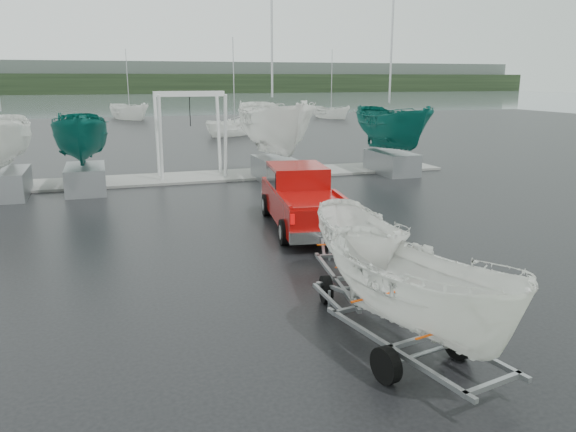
{
  "coord_description": "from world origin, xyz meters",
  "views": [
    {
      "loc": [
        -1.87,
        -13.86,
        4.71
      ],
      "look_at": [
        2.59,
        -0.31,
        1.2
      ],
      "focal_mm": 35.0,
      "sensor_mm": 36.0,
      "label": 1
    }
  ],
  "objects_px": {
    "trailer_hitched": "(362,191)",
    "trailer_parked": "(424,216)",
    "pickup_truck": "(301,196)",
    "boat_hoist": "(190,123)"
  },
  "relations": [
    {
      "from": "trailer_parked",
      "to": "boat_hoist",
      "type": "height_order",
      "value": "trailer_parked"
    },
    {
      "from": "trailer_parked",
      "to": "boat_hoist",
      "type": "relative_size",
      "value": 1.15
    },
    {
      "from": "pickup_truck",
      "to": "trailer_hitched",
      "type": "xyz_separation_m",
      "value": [
        -0.87,
        -6.27,
        1.41
      ]
    },
    {
      "from": "trailer_hitched",
      "to": "trailer_parked",
      "type": "relative_size",
      "value": 0.92
    },
    {
      "from": "pickup_truck",
      "to": "boat_hoist",
      "type": "distance_m",
      "value": 10.35
    },
    {
      "from": "boat_hoist",
      "to": "trailer_hitched",
      "type": "bearing_deg",
      "value": -85.96
    },
    {
      "from": "pickup_truck",
      "to": "boat_hoist",
      "type": "relative_size",
      "value": 1.43
    },
    {
      "from": "pickup_truck",
      "to": "trailer_hitched",
      "type": "relative_size",
      "value": 1.34
    },
    {
      "from": "trailer_parked",
      "to": "boat_hoist",
      "type": "xyz_separation_m",
      "value": [
        -0.75,
        19.35,
        0.08
      ]
    },
    {
      "from": "pickup_truck",
      "to": "trailer_parked",
      "type": "height_order",
      "value": "trailer_parked"
    }
  ]
}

